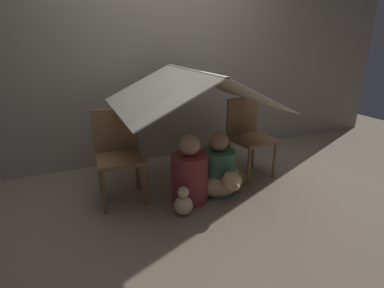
{
  "coord_description": "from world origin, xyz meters",
  "views": [
    {
      "loc": [
        -1.1,
        -2.43,
        1.44
      ],
      "look_at": [
        0.0,
        0.14,
        0.46
      ],
      "focal_mm": 28.0,
      "sensor_mm": 36.0,
      "label": 1
    }
  ],
  "objects_px": {
    "chair_left": "(118,151)",
    "chair_right": "(248,133)",
    "person_front": "(190,174)",
    "dog": "(224,183)",
    "person_second": "(218,168)"
  },
  "relations": [
    {
      "from": "chair_left",
      "to": "chair_right",
      "type": "bearing_deg",
      "value": 2.65
    },
    {
      "from": "chair_right",
      "to": "person_front",
      "type": "height_order",
      "value": "chair_right"
    },
    {
      "from": "chair_right",
      "to": "chair_left",
      "type": "bearing_deg",
      "value": 173.75
    },
    {
      "from": "chair_left",
      "to": "dog",
      "type": "xyz_separation_m",
      "value": [
        0.9,
        -0.4,
        -0.32
      ]
    },
    {
      "from": "chair_left",
      "to": "person_front",
      "type": "height_order",
      "value": "chair_left"
    },
    {
      "from": "person_second",
      "to": "dog",
      "type": "relative_size",
      "value": 1.44
    },
    {
      "from": "dog",
      "to": "person_second",
      "type": "bearing_deg",
      "value": 92.45
    },
    {
      "from": "chair_right",
      "to": "person_second",
      "type": "distance_m",
      "value": 0.62
    },
    {
      "from": "chair_left",
      "to": "dog",
      "type": "relative_size",
      "value": 1.93
    },
    {
      "from": "person_front",
      "to": "person_second",
      "type": "xyz_separation_m",
      "value": [
        0.31,
        0.04,
        -0.0
      ]
    },
    {
      "from": "chair_right",
      "to": "person_second",
      "type": "relative_size",
      "value": 1.34
    },
    {
      "from": "person_second",
      "to": "dog",
      "type": "bearing_deg",
      "value": -87.55
    },
    {
      "from": "chair_right",
      "to": "dog",
      "type": "distance_m",
      "value": 0.73
    },
    {
      "from": "person_second",
      "to": "dog",
      "type": "height_order",
      "value": "person_second"
    },
    {
      "from": "person_second",
      "to": "person_front",
      "type": "bearing_deg",
      "value": -173.12
    }
  ]
}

